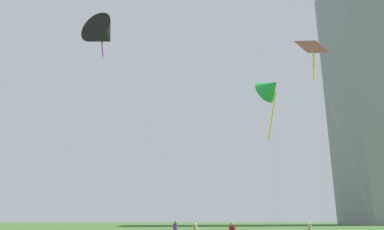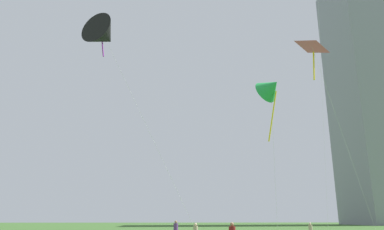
# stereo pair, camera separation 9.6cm
# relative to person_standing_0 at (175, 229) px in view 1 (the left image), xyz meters

# --- Properties ---
(person_standing_0) EXTENTS (0.38, 0.38, 1.73)m
(person_standing_0) POSITION_rel_person_standing_0_xyz_m (0.00, 0.00, 0.00)
(person_standing_0) COLOR maroon
(person_standing_0) RESTS_ON ground
(person_standing_5) EXTENTS (0.34, 0.34, 1.53)m
(person_standing_5) POSITION_rel_person_standing_0_xyz_m (12.08, 0.87, -0.11)
(person_standing_5) COLOR #3F593F
(person_standing_5) RESTS_ON ground
(kite_flying_1) EXTENTS (10.43, 8.90, 18.29)m
(kite_flying_1) POSITION_rel_person_standing_0_xyz_m (-6.26, -4.91, 15.67)
(kite_flying_1) COLOR silver
(kite_flying_1) RESTS_ON ground
(kite_flying_2) EXTENTS (7.73, 7.51, 13.85)m
(kite_flying_2) POSITION_rel_person_standing_0_xyz_m (9.28, -10.00, 12.27)
(kite_flying_2) COLOR silver
(kite_flying_2) RESTS_ON ground
(kite_flying_3) EXTENTS (2.72, 4.66, 12.83)m
(kite_flying_3) POSITION_rel_person_standing_0_xyz_m (7.15, -6.51, 10.66)
(kite_flying_3) COLOR silver
(kite_flying_3) RESTS_ON ground
(distant_highrise_0) EXTENTS (18.59, 20.06, 75.15)m
(distant_highrise_0) POSITION_rel_person_standing_0_xyz_m (58.45, 68.18, 36.57)
(distant_highrise_0) COLOR gray
(distant_highrise_0) RESTS_ON ground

